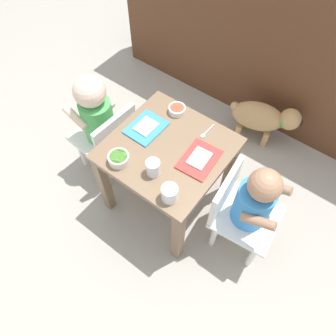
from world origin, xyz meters
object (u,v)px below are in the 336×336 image
at_px(water_cup_left, 153,168).
at_px(cereal_bowl_right_side, 119,159).
at_px(dining_table, 168,160).
at_px(water_cup_right, 170,194).
at_px(seated_child_right, 251,202).
at_px(seated_child_left, 99,118).
at_px(dog, 263,117).
at_px(food_tray_right, 199,159).
at_px(spoon_by_left_tray, 206,132).
at_px(veggie_bowl_near, 177,109).
at_px(food_tray_left, 146,127).

bearing_deg(water_cup_left, cereal_bowl_right_side, -163.99).
height_order(dining_table, water_cup_right, water_cup_right).
relative_size(seated_child_right, cereal_bowl_right_side, 6.70).
height_order(seated_child_left, dog, seated_child_left).
relative_size(dining_table, water_cup_left, 6.98).
relative_size(food_tray_right, spoon_by_left_tray, 1.97).
relative_size(seated_child_left, water_cup_left, 8.75).
xyz_separation_m(dog, water_cup_right, (-0.03, -0.89, 0.31)).
bearing_deg(seated_child_left, water_cup_left, -15.13).
distance_m(water_cup_right, cereal_bowl_right_side, 0.28).
distance_m(seated_child_right, water_cup_right, 0.37).
xyz_separation_m(food_tray_right, water_cup_right, (0.01, -0.22, 0.03)).
height_order(seated_child_right, water_cup_right, seated_child_right).
distance_m(water_cup_left, veggie_bowl_near, 0.36).
bearing_deg(dining_table, dog, 75.05).
bearing_deg(food_tray_right, food_tray_left, 180.00).
bearing_deg(food_tray_left, food_tray_right, -0.00).
distance_m(dining_table, water_cup_left, 0.19).
bearing_deg(water_cup_right, seated_child_right, 41.56).
bearing_deg(water_cup_left, spoon_by_left_tray, 79.87).
distance_m(food_tray_right, water_cup_right, 0.23).
relative_size(food_tray_right, water_cup_right, 2.71).
distance_m(dining_table, seated_child_left, 0.42).
relative_size(water_cup_left, spoon_by_left_tray, 0.74).
height_order(seated_child_left, water_cup_right, seated_child_left).
relative_size(seated_child_right, spoon_by_left_tray, 6.12).
xyz_separation_m(seated_child_left, water_cup_right, (0.57, -0.18, 0.10)).
height_order(water_cup_right, cereal_bowl_right_side, water_cup_right).
bearing_deg(spoon_by_left_tray, food_tray_right, -67.49).
height_order(dog, veggie_bowl_near, veggie_bowl_near).
bearing_deg(dog, dining_table, -104.95).
xyz_separation_m(seated_child_right, dog, (-0.23, 0.66, -0.19)).
relative_size(food_tray_left, food_tray_right, 0.91).
bearing_deg(dog, food_tray_right, -93.20).
xyz_separation_m(water_cup_right, veggie_bowl_near, (-0.25, 0.39, -0.01)).
bearing_deg(dining_table, cereal_bowl_right_side, -122.86).
bearing_deg(dog, seated_child_right, -70.50).
bearing_deg(water_cup_left, water_cup_right, -23.37).
bearing_deg(dog, spoon_by_left_tray, -100.57).
bearing_deg(food_tray_right, spoon_by_left_tray, 112.51).
distance_m(dining_table, food_tray_right, 0.18).
bearing_deg(spoon_by_left_tray, seated_child_left, -159.19).
height_order(seated_child_right, food_tray_left, seated_child_right).
xyz_separation_m(seated_child_right, cereal_bowl_right_side, (-0.54, -0.22, 0.11)).
height_order(food_tray_right, water_cup_right, water_cup_right).
distance_m(dining_table, cereal_bowl_right_side, 0.25).
xyz_separation_m(water_cup_left, cereal_bowl_right_side, (-0.15, -0.04, -0.01)).
distance_m(seated_child_left, water_cup_right, 0.61).
bearing_deg(food_tray_left, dining_table, -10.54).
xyz_separation_m(food_tray_left, water_cup_left, (0.18, -0.17, 0.03)).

